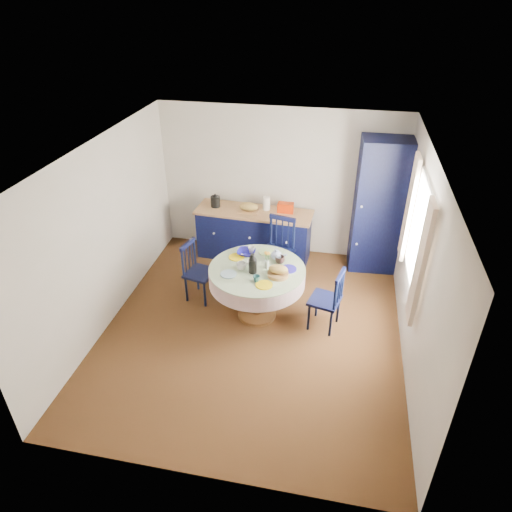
{
  "coord_description": "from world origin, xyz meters",
  "views": [
    {
      "loc": [
        1.0,
        -4.77,
        4.16
      ],
      "look_at": [
        0.01,
        0.2,
        1.06
      ],
      "focal_mm": 32.0,
      "sensor_mm": 36.0,
      "label": 1
    }
  ],
  "objects_px": {
    "mug_b": "(257,279)",
    "cobalt_bowl": "(246,253)",
    "kitchen_counter": "(254,233)",
    "mug_d": "(252,250)",
    "chair_left": "(198,271)",
    "dining_table": "(258,276)",
    "mug_c": "(280,260)",
    "chair_right": "(328,299)",
    "pantry_cabinet": "(379,206)",
    "chair_far": "(278,250)",
    "mug_a": "(241,266)"
  },
  "relations": [
    {
      "from": "mug_b",
      "to": "cobalt_bowl",
      "type": "relative_size",
      "value": 0.36
    },
    {
      "from": "kitchen_counter",
      "to": "cobalt_bowl",
      "type": "bearing_deg",
      "value": -80.22
    },
    {
      "from": "kitchen_counter",
      "to": "dining_table",
      "type": "distance_m",
      "value": 1.66
    },
    {
      "from": "dining_table",
      "to": "mug_c",
      "type": "bearing_deg",
      "value": 36.54
    },
    {
      "from": "mug_b",
      "to": "mug_d",
      "type": "relative_size",
      "value": 0.93
    },
    {
      "from": "chair_left",
      "to": "chair_far",
      "type": "bearing_deg",
      "value": -44.16
    },
    {
      "from": "cobalt_bowl",
      "to": "chair_left",
      "type": "bearing_deg",
      "value": -174.71
    },
    {
      "from": "kitchen_counter",
      "to": "mug_c",
      "type": "xyz_separation_m",
      "value": [
        0.65,
        -1.4,
        0.4
      ]
    },
    {
      "from": "chair_left",
      "to": "chair_right",
      "type": "distance_m",
      "value": 1.95
    },
    {
      "from": "mug_c",
      "to": "chair_left",
      "type": "bearing_deg",
      "value": 177.04
    },
    {
      "from": "mug_a",
      "to": "mug_d",
      "type": "height_order",
      "value": "mug_a"
    },
    {
      "from": "pantry_cabinet",
      "to": "mug_c",
      "type": "bearing_deg",
      "value": -135.81
    },
    {
      "from": "kitchen_counter",
      "to": "pantry_cabinet",
      "type": "relative_size",
      "value": 0.9
    },
    {
      "from": "mug_b",
      "to": "mug_d",
      "type": "xyz_separation_m",
      "value": [
        -0.21,
        0.7,
        0.0
      ]
    },
    {
      "from": "chair_left",
      "to": "mug_d",
      "type": "relative_size",
      "value": 9.17
    },
    {
      "from": "kitchen_counter",
      "to": "chair_far",
      "type": "height_order",
      "value": "kitchen_counter"
    },
    {
      "from": "chair_left",
      "to": "cobalt_bowl",
      "type": "bearing_deg",
      "value": -72.11
    },
    {
      "from": "dining_table",
      "to": "cobalt_bowl",
      "type": "xyz_separation_m",
      "value": [
        -0.23,
        0.33,
        0.16
      ]
    },
    {
      "from": "kitchen_counter",
      "to": "chair_right",
      "type": "xyz_separation_m",
      "value": [
        1.35,
        -1.65,
        0.02
      ]
    },
    {
      "from": "chair_right",
      "to": "mug_a",
      "type": "relative_size",
      "value": 6.95
    },
    {
      "from": "chair_left",
      "to": "chair_right",
      "type": "xyz_separation_m",
      "value": [
        1.93,
        -0.32,
        0.0
      ]
    },
    {
      "from": "mug_a",
      "to": "mug_d",
      "type": "distance_m",
      "value": 0.46
    },
    {
      "from": "kitchen_counter",
      "to": "mug_a",
      "type": "bearing_deg",
      "value": -81.12
    },
    {
      "from": "pantry_cabinet",
      "to": "cobalt_bowl",
      "type": "xyz_separation_m",
      "value": [
        -1.84,
        -1.37,
        -0.26
      ]
    },
    {
      "from": "chair_far",
      "to": "mug_c",
      "type": "distance_m",
      "value": 0.85
    },
    {
      "from": "chair_right",
      "to": "cobalt_bowl",
      "type": "distance_m",
      "value": 1.32
    },
    {
      "from": "dining_table",
      "to": "chair_far",
      "type": "height_order",
      "value": "dining_table"
    },
    {
      "from": "chair_far",
      "to": "mug_a",
      "type": "distance_m",
      "value": 1.14
    },
    {
      "from": "kitchen_counter",
      "to": "mug_d",
      "type": "xyz_separation_m",
      "value": [
        0.21,
        -1.2,
        0.4
      ]
    },
    {
      "from": "kitchen_counter",
      "to": "mug_b",
      "type": "bearing_deg",
      "value": -74.36
    },
    {
      "from": "mug_b",
      "to": "mug_c",
      "type": "height_order",
      "value": "mug_c"
    },
    {
      "from": "chair_left",
      "to": "mug_b",
      "type": "height_order",
      "value": "chair_left"
    },
    {
      "from": "chair_far",
      "to": "chair_right",
      "type": "xyz_separation_m",
      "value": [
        0.84,
        -1.03,
        -0.07
      ]
    },
    {
      "from": "mug_d",
      "to": "mug_b",
      "type": "bearing_deg",
      "value": -73.15
    },
    {
      "from": "dining_table",
      "to": "mug_b",
      "type": "distance_m",
      "value": 0.35
    },
    {
      "from": "chair_far",
      "to": "mug_c",
      "type": "height_order",
      "value": "chair_far"
    },
    {
      "from": "chair_right",
      "to": "kitchen_counter",
      "type": "bearing_deg",
      "value": -126.27
    },
    {
      "from": "cobalt_bowl",
      "to": "dining_table",
      "type": "bearing_deg",
      "value": -55.44
    },
    {
      "from": "chair_far",
      "to": "mug_a",
      "type": "relative_size",
      "value": 7.96
    },
    {
      "from": "dining_table",
      "to": "cobalt_bowl",
      "type": "bearing_deg",
      "value": 124.56
    },
    {
      "from": "pantry_cabinet",
      "to": "mug_b",
      "type": "height_order",
      "value": "pantry_cabinet"
    },
    {
      "from": "pantry_cabinet",
      "to": "chair_left",
      "type": "height_order",
      "value": "pantry_cabinet"
    },
    {
      "from": "kitchen_counter",
      "to": "mug_a",
      "type": "xyz_separation_m",
      "value": [
        0.17,
        -1.66,
        0.4
      ]
    },
    {
      "from": "chair_right",
      "to": "mug_c",
      "type": "distance_m",
      "value": 0.84
    },
    {
      "from": "dining_table",
      "to": "chair_far",
      "type": "bearing_deg",
      "value": 82.32
    },
    {
      "from": "mug_a",
      "to": "kitchen_counter",
      "type": "bearing_deg",
      "value": 95.81
    },
    {
      "from": "mug_b",
      "to": "mug_d",
      "type": "bearing_deg",
      "value": 106.85
    },
    {
      "from": "chair_far",
      "to": "mug_d",
      "type": "xyz_separation_m",
      "value": [
        -0.3,
        -0.58,
        0.31
      ]
    },
    {
      "from": "dining_table",
      "to": "chair_far",
      "type": "xyz_separation_m",
      "value": [
        0.13,
        0.98,
        -0.14
      ]
    },
    {
      "from": "pantry_cabinet",
      "to": "dining_table",
      "type": "bearing_deg",
      "value": -137.48
    }
  ]
}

